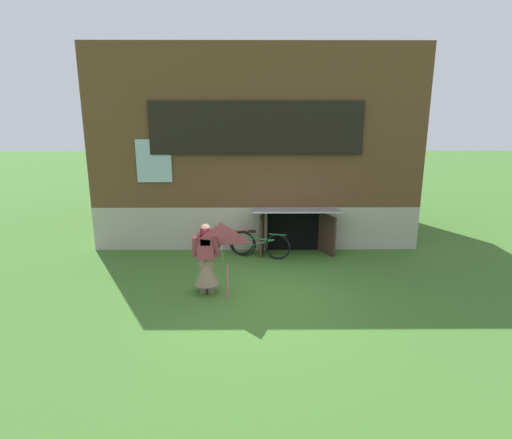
# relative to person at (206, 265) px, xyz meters

# --- Properties ---
(ground_plane) EXTENTS (60.00, 60.00, 0.00)m
(ground_plane) POSITION_rel_person_xyz_m (1.05, -0.20, -0.63)
(ground_plane) COLOR #3D6B28
(log_house) EXTENTS (8.76, 5.90, 5.34)m
(log_house) POSITION_rel_person_xyz_m (1.05, 5.19, 2.04)
(log_house) COLOR #ADA393
(log_house) RESTS_ON ground_plane
(person) EXTENTS (0.60, 0.52, 1.50)m
(person) POSITION_rel_person_xyz_m (0.00, 0.00, 0.00)
(person) COLOR #7F6B51
(person) RESTS_ON ground_plane
(kite) EXTENTS (0.90, 0.84, 1.59)m
(kite) POSITION_rel_person_xyz_m (0.36, -0.51, 0.63)
(kite) COLOR #E54C7F
(kite) RESTS_ON ground_plane
(bicycle_green) EXTENTS (1.52, 0.46, 0.71)m
(bicycle_green) POSITION_rel_person_xyz_m (1.15, 2.16, -0.28)
(bicycle_green) COLOR black
(bicycle_green) RESTS_ON ground_plane
(bicycle_red) EXTENTS (1.53, 0.08, 0.70)m
(bicycle_red) POSITION_rel_person_xyz_m (0.22, 2.41, -0.29)
(bicycle_red) COLOR black
(bicycle_red) RESTS_ON ground_plane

